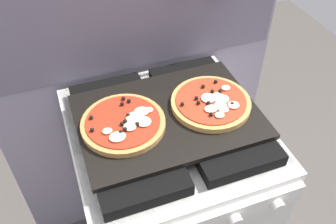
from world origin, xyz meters
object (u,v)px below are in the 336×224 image
object	(u,v)px
stove	(168,201)
pizza_left	(124,123)
baking_tray	(168,116)
pizza_right	(211,102)

from	to	relation	value
stove	pizza_left	distance (m)	0.50
stove	baking_tray	bearing A→B (deg)	90.00
pizza_right	pizza_left	bearing A→B (deg)	178.22
stove	baking_tray	world-z (taller)	baking_tray
stove	pizza_right	distance (m)	0.50
baking_tray	pizza_left	bearing A→B (deg)	179.79
pizza_left	baking_tray	bearing A→B (deg)	-0.21
baking_tray	stove	bearing A→B (deg)	-90.00
pizza_left	pizza_right	xyz separation A→B (m)	(0.27, -0.01, -0.00)
stove	baking_tray	xyz separation A→B (m)	(0.00, 0.00, 0.46)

